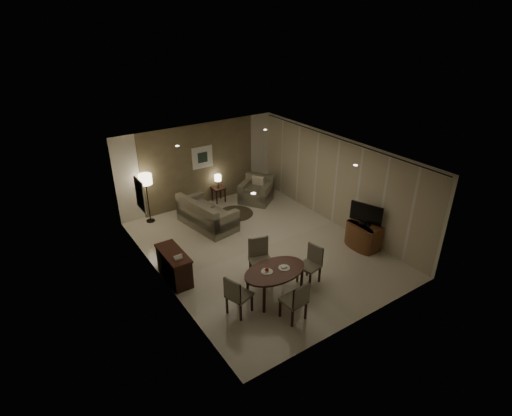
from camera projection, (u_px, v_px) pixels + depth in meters
room_shell at (252, 199)px, 10.65m from camera, size 5.50×7.00×2.70m
taupe_accent at (200, 165)px, 12.94m from camera, size 3.96×0.03×2.70m
curtain_wall at (336, 183)px, 11.70m from camera, size 0.08×6.70×2.58m
curtain_rod at (340, 139)px, 11.11m from camera, size 0.03×6.80×0.03m
art_back_frame at (202, 157)px, 12.86m from camera, size 0.72×0.03×0.72m
art_back_canvas at (203, 157)px, 12.85m from camera, size 0.34×0.01×0.34m
art_left_frame at (140, 195)px, 9.66m from camera, size 0.03×0.60×0.80m
art_left_canvas at (141, 195)px, 9.67m from camera, size 0.01×0.46×0.64m
downlight_nl at (253, 193)px, 7.72m from camera, size 0.10×0.10×0.01m
downlight_nr at (355, 165)px, 9.11m from camera, size 0.10×0.10×0.01m
downlight_fl at (177, 146)px, 10.39m from camera, size 0.10×0.10×0.01m
downlight_fr at (265, 130)px, 11.79m from camera, size 0.10×0.10×0.01m
console_desk at (174, 266)px, 9.54m from camera, size 0.48×1.20×0.75m
telephone at (178, 257)px, 9.13m from camera, size 0.20×0.14×0.09m
tv_cabinet at (364, 235)px, 10.88m from camera, size 0.48×0.90×0.70m
flat_tv at (366, 214)px, 10.57m from camera, size 0.36×0.85×0.60m
dining_table at (275, 283)px, 8.99m from camera, size 1.49×0.93×0.70m
chair_near at (293, 300)px, 8.28m from camera, size 0.49×0.49×0.95m
chair_far at (261, 262)px, 9.44m from camera, size 0.63×0.63×1.05m
chair_left at (239, 294)px, 8.44m from camera, size 0.58×0.58×0.95m
chair_right at (309, 266)px, 9.40m from camera, size 0.53×0.53×0.93m
plate_a at (267, 272)px, 8.77m from camera, size 0.26×0.26×0.02m
plate_b at (284, 268)px, 8.90m from camera, size 0.26×0.26×0.02m
fruit_apple at (267, 270)px, 8.75m from camera, size 0.09×0.09×0.09m
napkin at (284, 267)px, 8.89m from camera, size 0.12×0.08×0.03m
round_rug at (235, 213)px, 12.81m from camera, size 1.13×1.13×0.01m
sofa at (207, 212)px, 11.91m from camera, size 2.02×1.26×0.89m
armchair at (256, 190)px, 13.42m from camera, size 1.32×1.33×0.87m
side_table at (219, 194)px, 13.51m from camera, size 0.40×0.40×0.51m
table_lamp at (218, 181)px, 13.28m from camera, size 0.22×0.22×0.50m
floor_lamp at (148, 198)px, 12.01m from camera, size 0.39×0.39×1.55m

